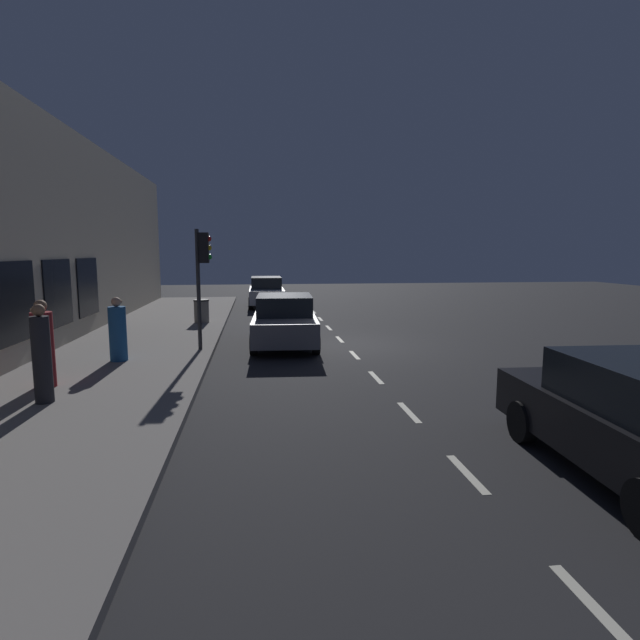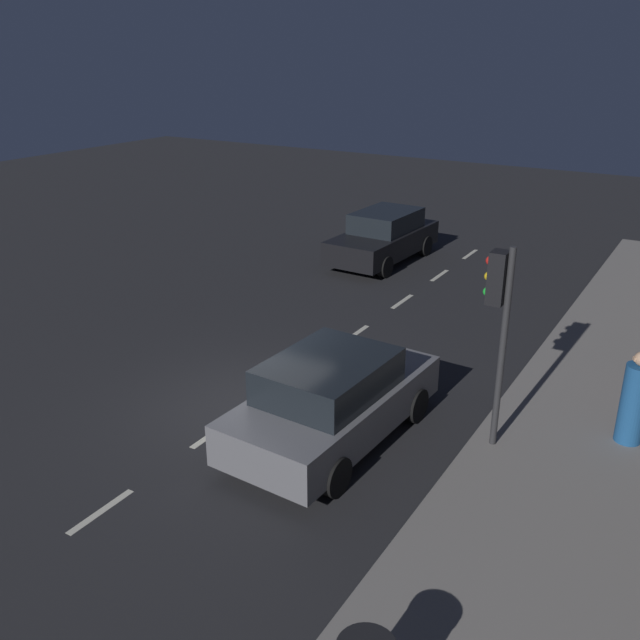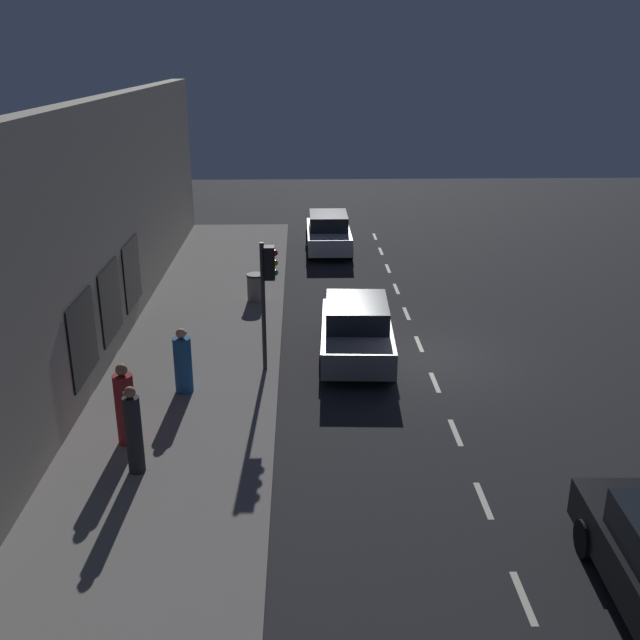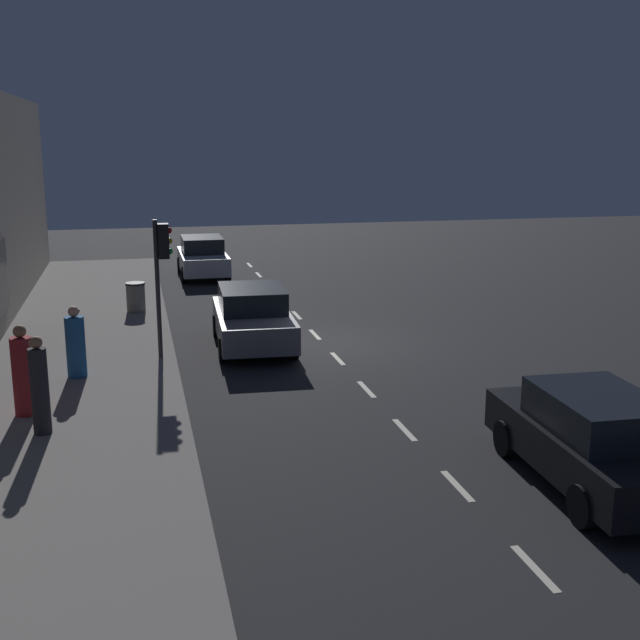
# 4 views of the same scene
# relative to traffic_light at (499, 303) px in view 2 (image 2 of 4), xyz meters

# --- Properties ---
(ground_plane) EXTENTS (60.00, 60.00, 0.00)m
(ground_plane) POSITION_rel_traffic_light_xyz_m (-4.23, -0.96, -2.63)
(ground_plane) COLOR #232326
(sidewalk) EXTENTS (4.50, 32.00, 0.15)m
(sidewalk) POSITION_rel_traffic_light_xyz_m (2.02, -0.96, -2.55)
(sidewalk) COLOR gray
(sidewalk) RESTS_ON ground
(lane_centre_line) EXTENTS (0.12, 27.20, 0.01)m
(lane_centre_line) POSITION_rel_traffic_light_xyz_m (-4.23, -1.96, -2.62)
(lane_centre_line) COLOR beige
(lane_centre_line) RESTS_ON ground
(traffic_light) EXTENTS (0.46, 0.32, 3.40)m
(traffic_light) POSITION_rel_traffic_light_xyz_m (0.00, 0.00, 0.00)
(traffic_light) COLOR #2D2D30
(traffic_light) RESTS_ON sidewalk
(parked_car_1) EXTENTS (2.15, 4.38, 1.58)m
(parked_car_1) POSITION_rel_traffic_light_xyz_m (-2.34, -1.09, -1.84)
(parked_car_1) COLOR slate
(parked_car_1) RESTS_ON ground
(parked_car_2) EXTENTS (1.99, 4.43, 1.58)m
(parked_car_2) POSITION_rel_traffic_light_xyz_m (-6.32, 8.87, -1.84)
(parked_car_2) COLOR black
(parked_car_2) RESTS_ON ground
(pedestrian_0) EXTENTS (0.59, 0.59, 1.64)m
(pedestrian_0) POSITION_rel_traffic_light_xyz_m (2.04, 1.26, -1.74)
(pedestrian_0) COLOR #1E5189
(pedestrian_0) RESTS_ON sidewalk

